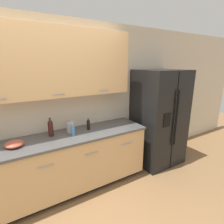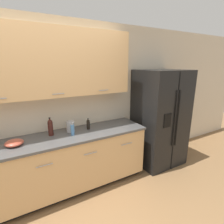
% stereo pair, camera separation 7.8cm
% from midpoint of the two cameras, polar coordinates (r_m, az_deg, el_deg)
% --- Properties ---
extents(wall_back, '(10.00, 0.39, 2.60)m').
position_cam_midpoint_polar(wall_back, '(2.76, -19.21, 5.94)').
color(wall_back, beige).
rests_on(wall_back, ground_plane).
extents(counter_unit, '(2.62, 0.64, 0.92)m').
position_cam_midpoint_polar(counter_unit, '(2.88, -14.65, -15.92)').
color(counter_unit, black).
rests_on(counter_unit, ground_plane).
extents(refrigerator, '(0.90, 0.78, 1.84)m').
position_cam_midpoint_polar(refrigerator, '(3.53, 15.97, -1.98)').
color(refrigerator, black).
rests_on(refrigerator, ground_plane).
extents(wine_bottle, '(0.07, 0.07, 0.27)m').
position_cam_midpoint_polar(wine_bottle, '(2.70, -18.69, -4.71)').
color(wine_bottle, '#3D1914').
rests_on(wine_bottle, counter_unit).
extents(soap_dispenser, '(0.06, 0.05, 0.20)m').
position_cam_midpoint_polar(soap_dispenser, '(2.64, -11.93, -5.68)').
color(soap_dispenser, '#4C7FB2').
rests_on(soap_dispenser, counter_unit).
extents(oil_bottle, '(0.05, 0.05, 0.18)m').
position_cam_midpoint_polar(oil_bottle, '(2.83, -7.01, -3.92)').
color(oil_bottle, black).
rests_on(oil_bottle, counter_unit).
extents(steel_canister, '(0.12, 0.12, 0.19)m').
position_cam_midpoint_polar(steel_canister, '(2.77, -12.64, -4.61)').
color(steel_canister, '#A3A3A5').
rests_on(steel_canister, counter_unit).
extents(mixing_bowl, '(0.23, 0.23, 0.07)m').
position_cam_midpoint_polar(mixing_bowl, '(2.59, -28.57, -8.83)').
color(mixing_bowl, '#B24C38').
rests_on(mixing_bowl, counter_unit).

